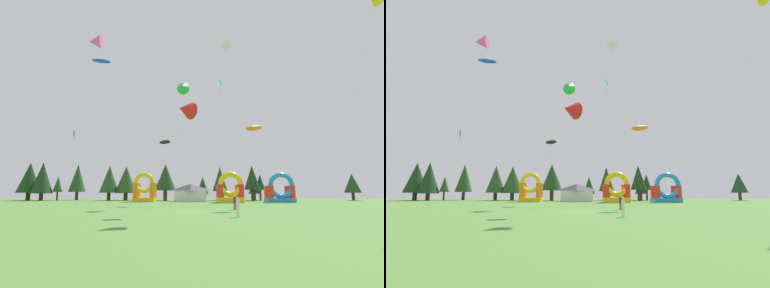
% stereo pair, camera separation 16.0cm
% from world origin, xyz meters
% --- Properties ---
extents(ground_plane, '(120.00, 120.00, 0.00)m').
position_xyz_m(ground_plane, '(0.00, 0.00, 0.00)').
color(ground_plane, '#548438').
extents(kite_red_delta, '(2.38, 2.41, 10.06)m').
position_xyz_m(kite_red_delta, '(-0.32, -9.15, 9.28)').
color(kite_red_delta, red).
rests_on(kite_red_delta, ground_plane).
extents(kite_green_delta, '(7.18, 2.07, 20.52)m').
position_xyz_m(kite_green_delta, '(-1.52, 12.48, 19.39)').
color(kite_green_delta, green).
rests_on(kite_green_delta, ground_plane).
extents(kite_white_diamond, '(3.08, 4.55, 24.61)m').
position_xyz_m(kite_white_diamond, '(5.29, 7.32, 23.81)').
color(kite_white_diamond, white).
rests_on(kite_white_diamond, ground_plane).
extents(kite_orange_parafoil, '(3.45, 2.85, 11.76)m').
position_xyz_m(kite_orange_parafoil, '(8.78, 6.43, 11.06)').
color(kite_orange_parafoil, orange).
rests_on(kite_orange_parafoil, ground_plane).
extents(kite_black_parafoil, '(3.08, 3.53, 11.60)m').
position_xyz_m(kite_black_parafoil, '(-4.85, 16.71, 10.88)').
color(kite_black_parafoil, black).
rests_on(kite_black_parafoil, ground_plane).
extents(kite_blue_parafoil, '(7.61, 1.61, 24.32)m').
position_xyz_m(kite_blue_parafoil, '(-15.04, 11.40, 23.60)').
color(kite_blue_parafoil, blue).
rests_on(kite_blue_parafoil, ground_plane).
extents(kite_pink_delta, '(1.92, 5.25, 25.14)m').
position_xyz_m(kite_pink_delta, '(-14.21, 6.03, 24.09)').
color(kite_pink_delta, '#EA599E').
rests_on(kite_pink_delta, ground_plane).
extents(kite_cyan_diamond, '(7.86, 3.19, 23.23)m').
position_xyz_m(kite_cyan_diamond, '(5.21, 18.97, 22.45)').
color(kite_cyan_diamond, '#19B7CC').
rests_on(kite_cyan_diamond, ground_plane).
extents(kite_teal_diamond, '(1.42, 4.87, 11.70)m').
position_xyz_m(kite_teal_diamond, '(-18.28, 10.59, 11.12)').
color(kite_teal_diamond, '#0C7F7A').
rests_on(kite_teal_diamond, ground_plane).
extents(person_left_edge, '(0.42, 0.42, 1.78)m').
position_xyz_m(person_left_edge, '(5.43, 3.44, 1.06)').
color(person_left_edge, '#B21E26').
rests_on(person_left_edge, ground_plane).
extents(person_near_camera, '(0.38, 0.38, 1.77)m').
position_xyz_m(person_near_camera, '(4.34, -6.84, 1.05)').
color(person_near_camera, silver).
rests_on(person_near_camera, ground_plane).
extents(inflatable_red_slide, '(5.71, 4.38, 6.22)m').
position_xyz_m(inflatable_red_slide, '(18.50, 28.73, 2.18)').
color(inflatable_red_slide, '#268CD8').
rests_on(inflatable_red_slide, ground_plane).
extents(inflatable_orange_dome, '(5.52, 4.84, 6.34)m').
position_xyz_m(inflatable_orange_dome, '(7.84, 28.28, 2.23)').
color(inflatable_orange_dome, yellow).
rests_on(inflatable_orange_dome, ground_plane).
extents(inflatable_blue_arch, '(4.87, 4.09, 6.49)m').
position_xyz_m(inflatable_blue_arch, '(-10.94, 32.35, 2.44)').
color(inflatable_blue_arch, yellow).
rests_on(inflatable_blue_arch, ground_plane).
extents(festival_tent, '(7.15, 4.36, 3.99)m').
position_xyz_m(festival_tent, '(-0.60, 33.52, 2.00)').
color(festival_tent, silver).
rests_on(festival_tent, ground_plane).
extents(tree_row_0, '(5.87, 5.87, 9.69)m').
position_xyz_m(tree_row_0, '(-42.37, 41.12, 5.78)').
color(tree_row_0, '#4C331E').
rests_on(tree_row_0, ground_plane).
extents(tree_row_1, '(5.36, 5.36, 9.69)m').
position_xyz_m(tree_row_1, '(-38.67, 40.46, 5.70)').
color(tree_row_1, '#4C331E').
rests_on(tree_row_1, ground_plane).
extents(tree_row_2, '(2.38, 2.38, 6.18)m').
position_xyz_m(tree_row_2, '(-35.33, 42.11, 4.12)').
color(tree_row_2, '#4C331E').
rests_on(tree_row_2, ground_plane).
extents(tree_row_3, '(4.49, 4.49, 9.64)m').
position_xyz_m(tree_row_3, '(-31.43, 45.00, 5.85)').
color(tree_row_3, '#4C331E').
rests_on(tree_row_3, ground_plane).
extents(tree_row_4, '(4.95, 4.95, 8.88)m').
position_xyz_m(tree_row_4, '(-21.76, 41.59, 5.38)').
color(tree_row_4, '#4C331E').
rests_on(tree_row_4, ground_plane).
extents(tree_row_5, '(5.65, 5.65, 8.80)m').
position_xyz_m(tree_row_5, '(-17.54, 42.13, 5.29)').
color(tree_row_5, '#4C331E').
rests_on(tree_row_5, ground_plane).
extents(tree_row_6, '(5.36, 5.36, 9.17)m').
position_xyz_m(tree_row_6, '(-7.10, 40.41, 5.80)').
color(tree_row_6, '#4C331E').
rests_on(tree_row_6, ground_plane).
extents(tree_row_7, '(3.00, 3.00, 6.04)m').
position_xyz_m(tree_row_7, '(2.41, 42.22, 3.81)').
color(tree_row_7, '#4C331E').
rests_on(tree_row_7, ground_plane).
extents(tree_row_8, '(4.02, 4.02, 8.75)m').
position_xyz_m(tree_row_8, '(7.06, 43.88, 5.50)').
color(tree_row_8, '#4C331E').
rests_on(tree_row_8, ground_plane).
extents(tree_row_9, '(4.06, 4.06, 8.77)m').
position_xyz_m(tree_row_9, '(14.82, 40.04, 5.67)').
color(tree_row_9, '#4C331E').
rests_on(tree_row_9, ground_plane).
extents(tree_row_10, '(3.25, 3.25, 6.29)m').
position_xyz_m(tree_row_10, '(16.43, 45.39, 3.93)').
color(tree_row_10, '#4C331E').
rests_on(tree_row_10, ground_plane).
extents(tree_row_11, '(2.66, 2.66, 6.70)m').
position_xyz_m(tree_row_11, '(17.33, 42.43, 4.60)').
color(tree_row_11, '#4C331E').
rests_on(tree_row_11, ground_plane).
extents(tree_row_12, '(4.20, 4.20, 6.98)m').
position_xyz_m(tree_row_12, '(41.98, 44.04, 4.42)').
color(tree_row_12, '#4C331E').
rests_on(tree_row_12, ground_plane).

